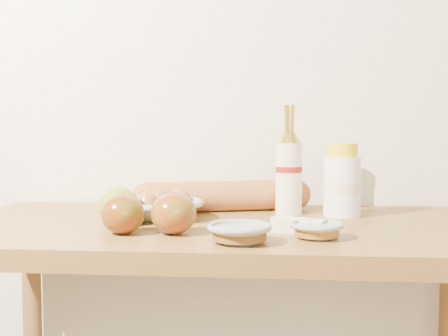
# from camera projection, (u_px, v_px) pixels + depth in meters

# --- Properties ---
(back_wall) EXTENTS (3.50, 0.02, 2.60)m
(back_wall) POSITION_uv_depth(u_px,v_px,m) (236.00, 55.00, 1.51)
(back_wall) COLOR beige
(back_wall) RESTS_ON ground
(table) EXTENTS (1.20, 0.60, 0.90)m
(table) POSITION_uv_depth(u_px,v_px,m) (225.00, 279.00, 1.22)
(table) COLOR olive
(table) RESTS_ON ground
(bourbon_bottle) EXTENTS (0.07, 0.07, 0.26)m
(bourbon_bottle) POSITION_uv_depth(u_px,v_px,m) (289.00, 170.00, 1.32)
(bourbon_bottle) COLOR silver
(bourbon_bottle) RESTS_ON table
(cream_bottle) EXTENTS (0.09, 0.09, 0.17)m
(cream_bottle) POSITION_uv_depth(u_px,v_px,m) (342.00, 183.00, 1.29)
(cream_bottle) COLOR white
(cream_bottle) RESTS_ON table
(egg_bowl) EXTENTS (0.24, 0.24, 0.07)m
(egg_bowl) POSITION_uv_depth(u_px,v_px,m) (162.00, 207.00, 1.25)
(egg_bowl) COLOR #99A7A1
(egg_bowl) RESTS_ON table
(baguette) EXTENTS (0.45, 0.20, 0.07)m
(baguette) POSITION_uv_depth(u_px,v_px,m) (223.00, 196.00, 1.37)
(baguette) COLOR #BD7439
(baguette) RESTS_ON table
(apple_yellowgreen) EXTENTS (0.10, 0.10, 0.08)m
(apple_yellowgreen) POSITION_uv_depth(u_px,v_px,m) (118.00, 206.00, 1.17)
(apple_yellowgreen) COLOR #9B931F
(apple_yellowgreen) RESTS_ON table
(apple_redgreen_front) EXTENTS (0.09, 0.09, 0.08)m
(apple_redgreen_front) POSITION_uv_depth(u_px,v_px,m) (123.00, 214.00, 1.07)
(apple_redgreen_front) COLOR maroon
(apple_redgreen_front) RESTS_ON table
(apple_redgreen_right) EXTENTS (0.10, 0.10, 0.08)m
(apple_redgreen_right) POSITION_uv_depth(u_px,v_px,m) (174.00, 213.00, 1.07)
(apple_redgreen_right) COLOR #980811
(apple_redgreen_right) RESTS_ON table
(sugar_bowl) EXTENTS (0.14, 0.14, 0.03)m
(sugar_bowl) POSITION_uv_depth(u_px,v_px,m) (240.00, 233.00, 0.99)
(sugar_bowl) COLOR gray
(sugar_bowl) RESTS_ON table
(syrup_bowl) EXTENTS (0.13, 0.13, 0.03)m
(syrup_bowl) POSITION_uv_depth(u_px,v_px,m) (317.00, 230.00, 1.04)
(syrup_bowl) COLOR gray
(syrup_bowl) RESTS_ON table
(butter_stick) EXTENTS (0.11, 0.07, 0.03)m
(butter_stick) POSITION_uv_depth(u_px,v_px,m) (298.00, 226.00, 1.08)
(butter_stick) COLOR beige
(butter_stick) RESTS_ON table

